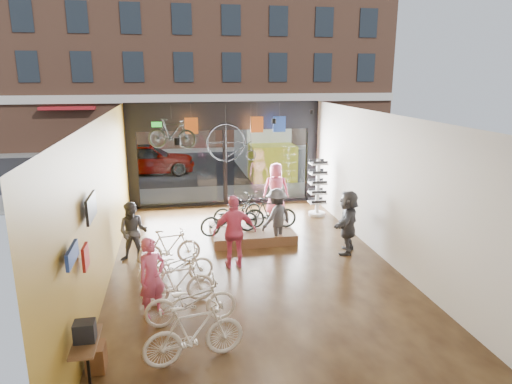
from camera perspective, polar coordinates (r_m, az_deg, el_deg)
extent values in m
cube|color=black|center=(11.74, -0.34, -9.47)|extent=(7.00, 12.00, 0.04)
cube|color=black|center=(10.78, -0.37, 9.54)|extent=(7.00, 12.00, 0.04)
cube|color=#A67F2B|center=(11.07, -18.60, -1.20)|extent=(0.04, 12.00, 3.80)
cube|color=beige|center=(12.20, 16.14, 0.41)|extent=(0.04, 12.00, 3.80)
cube|color=beige|center=(5.68, 10.76, -15.82)|extent=(7.00, 0.04, 3.80)
cube|color=#198C26|center=(16.55, -12.32, 8.25)|extent=(0.35, 0.06, 0.18)
cube|color=black|center=(26.08, -6.14, 3.86)|extent=(30.00, 18.00, 0.02)
cube|color=slate|center=(18.47, -4.26, -0.27)|extent=(30.00, 2.40, 0.12)
cube|color=slate|center=(30.00, -6.74, 5.37)|extent=(30.00, 2.00, 0.12)
cube|color=brown|center=(32.21, -7.44, 18.35)|extent=(26.00, 5.00, 14.00)
imported|color=gray|center=(22.95, -13.44, 4.10)|extent=(4.54, 1.83, 1.55)
imported|color=beige|center=(8.10, -7.77, -17.06)|extent=(1.82, 0.86, 1.05)
imported|color=beige|center=(9.21, -8.16, -13.36)|extent=(1.83, 0.78, 0.94)
imported|color=beige|center=(9.97, -9.77, -11.13)|extent=(1.60, 0.59, 0.94)
imported|color=beige|center=(10.83, -9.94, -9.08)|extent=(1.82, 0.90, 0.91)
imported|color=beige|center=(11.90, -10.76, -6.80)|extent=(1.64, 0.71, 0.96)
cube|color=brown|center=(13.69, -0.57, -5.14)|extent=(2.40, 1.80, 0.30)
imported|color=black|center=(13.06, -3.35, -3.33)|extent=(1.83, 1.00, 0.91)
imported|color=black|center=(13.55, 1.81, -2.63)|extent=(1.58, 0.61, 0.93)
imported|color=black|center=(14.01, -2.34, -2.19)|extent=(1.75, 1.12, 0.87)
imported|color=#CC4C72|center=(9.46, -12.86, -10.36)|extent=(0.72, 0.67, 1.66)
imported|color=#3F3F44|center=(12.25, -15.10, -4.86)|extent=(0.88, 0.74, 1.60)
imported|color=#CC4C72|center=(11.44, -2.69, -4.98)|extent=(1.12, 0.52, 1.88)
imported|color=#3F3F44|center=(12.98, 2.60, -3.13)|extent=(1.23, 1.11, 1.65)
imported|color=#CC4C72|center=(15.82, 2.51, 0.41)|extent=(0.99, 0.75, 1.81)
imported|color=#3F3F44|center=(12.63, 11.42, -3.67)|extent=(1.26, 1.66, 1.75)
imported|color=black|center=(14.88, -10.47, 7.20)|extent=(1.64, 0.91, 0.95)
cube|color=#CC5919|center=(15.88, -8.09, 8.19)|extent=(0.45, 0.03, 0.55)
cube|color=#CC5919|center=(16.13, 0.11, 8.43)|extent=(0.45, 0.03, 0.55)
cube|color=#1E3F99|center=(16.30, 2.93, 8.47)|extent=(0.45, 0.03, 0.55)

